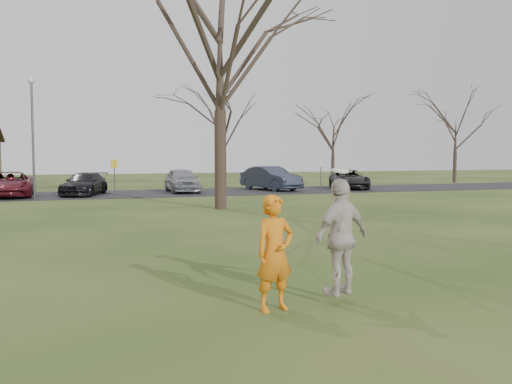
# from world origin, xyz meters

# --- Properties ---
(ground) EXTENTS (120.00, 120.00, 0.00)m
(ground) POSITION_xyz_m (0.00, 0.00, 0.00)
(ground) COLOR #1E380F
(ground) RESTS_ON ground
(parking_strip) EXTENTS (62.00, 6.50, 0.04)m
(parking_strip) POSITION_xyz_m (0.00, 25.00, 0.02)
(parking_strip) COLOR black
(parking_strip) RESTS_ON ground
(player_defender) EXTENTS (0.71, 0.54, 1.74)m
(player_defender) POSITION_xyz_m (-0.98, 0.12, 0.87)
(player_defender) COLOR orange
(player_defender) RESTS_ON ground
(car_2) EXTENTS (2.48, 5.01, 1.37)m
(car_2) POSITION_xyz_m (-7.36, 24.41, 0.72)
(car_2) COLOR #59151E
(car_2) RESTS_ON parking_strip
(car_3) EXTENTS (3.04, 4.71, 1.27)m
(car_3) POSITION_xyz_m (-3.52, 24.51, 0.67)
(car_3) COLOR black
(car_3) RESTS_ON parking_strip
(car_4) EXTENTS (1.76, 4.36, 1.48)m
(car_4) POSITION_xyz_m (2.19, 25.21, 0.78)
(car_4) COLOR gray
(car_4) RESTS_ON parking_strip
(car_5) EXTENTS (3.08, 4.96, 1.54)m
(car_5) POSITION_xyz_m (7.97, 25.26, 0.81)
(car_5) COLOR #303548
(car_5) RESTS_ON parking_strip
(car_6) EXTENTS (3.34, 5.01, 1.28)m
(car_6) POSITION_xyz_m (13.44, 24.87, 0.68)
(car_6) COLOR black
(car_6) RESTS_ON parking_strip
(catching_play) EXTENTS (1.16, 0.78, 1.98)m
(catching_play) POSITION_xyz_m (0.14, 0.15, 1.06)
(catching_play) COLOR beige
(catching_play) RESTS_ON ground
(lamp_post) EXTENTS (0.34, 0.34, 6.27)m
(lamp_post) POSITION_xyz_m (-6.00, 22.50, 3.97)
(lamp_post) COLOR #47474C
(lamp_post) RESTS_ON ground
(sign_yellow) EXTENTS (0.35, 0.35, 2.08)m
(sign_yellow) POSITION_xyz_m (-2.00, 22.00, 1.45)
(sign_yellow) COLOR #47474C
(sign_yellow) RESTS_ON ground
(sign_white) EXTENTS (0.35, 0.35, 2.08)m
(sign_white) POSITION_xyz_m (10.00, 22.00, 1.45)
(sign_white) COLOR #47474C
(sign_white) RESTS_ON ground
(big_tree) EXTENTS (9.00, 9.00, 14.00)m
(big_tree) POSITION_xyz_m (2.00, 15.00, 7.00)
(big_tree) COLOR #352821
(big_tree) RESTS_ON ground
(small_tree_row) EXTENTS (55.00, 5.90, 8.50)m
(small_tree_row) POSITION_xyz_m (4.38, 30.06, 3.89)
(small_tree_row) COLOR #352821
(small_tree_row) RESTS_ON ground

